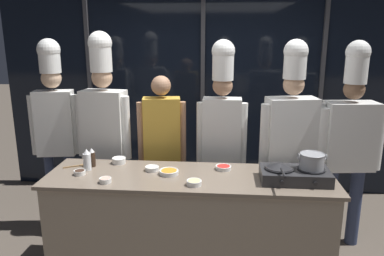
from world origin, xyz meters
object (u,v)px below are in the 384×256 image
frying_pan (280,165)px  prep_bowl_carrots (169,172)px  prep_bowl_garlic (152,168)px  chef_head (55,118)px  chef_line (222,124)px  chef_apprentice (349,136)px  stock_pot (312,161)px  prep_bowl_bell_pepper (223,167)px  portable_stove (295,175)px  squeeze_bottle_clear (87,160)px  prep_bowl_rice (119,160)px  prep_bowl_ginger (194,182)px  chef_sous (104,121)px  prep_bowl_shrimp (105,180)px  person_guest (162,140)px  serving_spoon_slotted (79,165)px  chef_pastry (291,132)px  prep_bowl_soy_glaze (80,172)px  squeeze_bottle_soy (92,158)px

frying_pan → prep_bowl_carrots: (-0.91, 0.07, -0.11)m
prep_bowl_garlic → chef_head: chef_head is taller
chef_line → chef_apprentice: size_ratio=1.00×
stock_pot → prep_bowl_bell_pepper: 0.75m
chef_head → chef_apprentice: 2.95m
portable_stove → squeeze_bottle_clear: size_ratio=2.87×
prep_bowl_garlic → prep_bowl_rice: (-0.34, 0.16, 0.01)m
prep_bowl_rice → prep_bowl_bell_pepper: size_ratio=0.90×
portable_stove → prep_bowl_ginger: size_ratio=4.52×
chef_sous → portable_stove: bearing=166.5°
frying_pan → prep_bowl_rice: bearing=167.9°
prep_bowl_shrimp → person_guest: size_ratio=0.06×
prep_bowl_rice → chef_apprentice: bearing=9.4°
prep_bowl_carrots → chef_apprentice: size_ratio=0.08×
prep_bowl_garlic → chef_line: bearing=43.7°
person_guest → chef_apprentice: (1.81, -0.04, 0.10)m
frying_pan → prep_bowl_bell_pepper: size_ratio=2.94×
prep_bowl_shrimp → chef_apprentice: (2.13, 0.82, 0.19)m
serving_spoon_slotted → chef_head: size_ratio=0.10×
frying_pan → chef_sous: chef_sous is taller
prep_bowl_garlic → prep_bowl_rice: bearing=154.7°
chef_head → frying_pan: bearing=151.6°
serving_spoon_slotted → chef_pastry: (1.93, 0.46, 0.23)m
chef_line → prep_bowl_shrimp: bearing=44.1°
prep_bowl_rice → prep_bowl_soy_glaze: bearing=-129.6°
squeeze_bottle_soy → prep_bowl_carrots: size_ratio=1.03×
stock_pot → chef_apprentice: bearing=53.2°
prep_bowl_carrots → chef_head: bearing=151.6°
squeeze_bottle_soy → prep_bowl_soy_glaze: squeeze_bottle_soy is taller
prep_bowl_soy_glaze → chef_sous: chef_sous is taller
person_guest → chef_line: size_ratio=0.83×
portable_stove → squeeze_bottle_soy: 1.76m
prep_bowl_rice → chef_line: (0.94, 0.41, 0.26)m
stock_pot → prep_bowl_carrots: stock_pot is taller
squeeze_bottle_soy → prep_bowl_soy_glaze: size_ratio=1.72×
chef_sous → chef_pastry: bearing=-173.6°
chef_head → person_guest: bearing=167.5°
portable_stove → squeeze_bottle_clear: squeeze_bottle_clear is taller
portable_stove → prep_bowl_rice: (-1.53, 0.30, -0.02)m
frying_pan → chef_pastry: chef_pastry is taller
squeeze_bottle_clear → prep_bowl_ginger: (0.96, -0.26, -0.07)m
squeeze_bottle_clear → chef_apprentice: chef_apprentice is taller
prep_bowl_shrimp → prep_bowl_garlic: bearing=42.9°
prep_bowl_carrots → person_guest: bearing=104.3°
chef_line → chef_pastry: chef_pastry is taller
stock_pot → prep_bowl_ginger: 0.95m
portable_stove → squeeze_bottle_soy: squeeze_bottle_soy is taller
chef_head → chef_pastry: chef_head is taller
stock_pot → prep_bowl_rice: (-1.66, 0.30, -0.15)m
squeeze_bottle_clear → chef_sous: (-0.02, 0.58, 0.22)m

